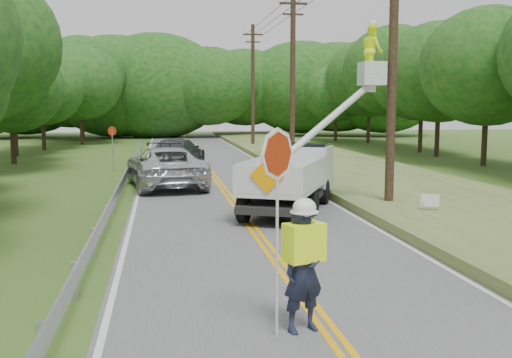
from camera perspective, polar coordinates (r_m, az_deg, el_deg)
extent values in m
plane|color=#3E5820|center=(10.63, 5.21, -12.07)|extent=(140.00, 140.00, 0.00)
cube|color=#515153|center=(24.10, -2.99, -1.19)|extent=(7.20, 96.00, 0.02)
cube|color=#F2A909|center=(24.09, -3.23, -1.16)|extent=(0.12, 96.00, 0.00)
cube|color=#F2A909|center=(24.11, -2.76, -1.15)|extent=(0.12, 96.00, 0.00)
cube|color=silver|center=(23.99, -11.22, -1.32)|extent=(0.12, 96.00, 0.00)
cube|color=silver|center=(24.70, 4.99, -0.97)|extent=(0.12, 96.00, 0.00)
cube|color=#A5A7AE|center=(8.48, -19.90, -15.02)|extent=(0.12, 0.14, 0.70)
cube|color=#A5A7AE|center=(11.28, -17.04, -9.35)|extent=(0.12, 0.14, 0.70)
cube|color=#A5A7AE|center=(14.16, -15.37, -5.94)|extent=(0.12, 0.14, 0.70)
cube|color=#A5A7AE|center=(17.09, -14.28, -3.69)|extent=(0.12, 0.14, 0.70)
cube|color=#A5A7AE|center=(20.03, -13.52, -2.09)|extent=(0.12, 0.14, 0.70)
cube|color=#A5A7AE|center=(22.99, -12.95, -0.91)|extent=(0.12, 0.14, 0.70)
cube|color=#A5A7AE|center=(25.96, -12.51, 0.00)|extent=(0.12, 0.14, 0.70)
cube|color=#A5A7AE|center=(28.94, -12.16, 0.73)|extent=(0.12, 0.14, 0.70)
cube|color=#A5A7AE|center=(31.92, -11.88, 1.32)|extent=(0.12, 0.14, 0.70)
cube|color=#A5A7AE|center=(34.90, -11.64, 1.81)|extent=(0.12, 0.14, 0.70)
cube|color=#A5A7AE|center=(37.88, -11.44, 2.22)|extent=(0.12, 0.14, 0.70)
cube|color=#A5A7AE|center=(40.87, -11.28, 2.57)|extent=(0.12, 0.14, 0.70)
cube|color=#A5A7AE|center=(43.86, -11.13, 2.88)|extent=(0.12, 0.14, 0.70)
cube|color=#A5A7AE|center=(46.85, -11.00, 3.14)|extent=(0.12, 0.14, 0.70)
cube|color=#A5A7AE|center=(24.93, -12.43, 0.30)|extent=(0.05, 48.00, 0.34)
cylinder|color=black|center=(20.23, 13.01, 11.23)|extent=(0.30, 0.30, 10.00)
cylinder|color=black|center=(34.58, 3.54, 9.61)|extent=(0.30, 0.30, 10.00)
cube|color=black|center=(35.02, 3.59, 16.49)|extent=(1.60, 0.12, 0.12)
cube|color=black|center=(34.92, 3.59, 15.52)|extent=(1.20, 0.10, 0.10)
cylinder|color=black|center=(49.32, -0.30, 8.87)|extent=(0.30, 0.30, 10.00)
cube|color=black|center=(49.63, -0.30, 13.72)|extent=(1.60, 0.12, 0.12)
cube|color=black|center=(49.56, -0.30, 13.03)|extent=(1.20, 0.10, 0.10)
cube|color=#4D642D|center=(25.81, 12.88, -0.50)|extent=(7.00, 96.00, 0.30)
cylinder|color=#332319|center=(38.06, -22.32, 3.33)|extent=(0.32, 0.32, 2.66)
ellipsoid|color=#113F16|center=(38.01, -22.55, 8.21)|extent=(6.20, 6.20, 5.45)
cylinder|color=#332319|center=(43.79, -22.12, 3.86)|extent=(0.32, 0.32, 2.80)
ellipsoid|color=#113F16|center=(43.76, -22.33, 8.33)|extent=(6.53, 6.53, 5.75)
cylinder|color=#332319|center=(49.10, -19.74, 4.25)|extent=(0.32, 0.32, 2.78)
ellipsoid|color=#113F16|center=(49.07, -19.91, 8.22)|extent=(6.49, 6.49, 5.71)
cylinder|color=#332319|center=(54.90, -16.41, 4.83)|extent=(0.32, 0.32, 3.15)
ellipsoid|color=#113F16|center=(54.90, -16.55, 8.85)|extent=(7.36, 7.36, 6.48)
cylinder|color=#332319|center=(61.03, -16.31, 5.30)|extent=(0.32, 0.32, 3.72)
ellipsoid|color=#113F16|center=(61.08, -16.46, 9.57)|extent=(8.68, 8.68, 7.64)
cylinder|color=#332319|center=(36.56, 21.11, 3.75)|extent=(0.32, 0.32, 3.29)
ellipsoid|color=#113F16|center=(36.58, 21.40, 10.04)|extent=(7.67, 7.67, 6.75)
cylinder|color=#332319|center=(42.30, 17.03, 4.32)|extent=(0.32, 0.32, 3.31)
ellipsoid|color=#113F16|center=(42.32, 17.23, 9.79)|extent=(7.71, 7.71, 6.79)
cylinder|color=#332319|center=(45.55, 15.53, 4.57)|extent=(0.32, 0.32, 3.35)
ellipsoid|color=#113F16|center=(45.57, 15.71, 9.71)|extent=(7.81, 7.81, 6.87)
cylinder|color=#332319|center=(50.28, 13.04, 5.02)|extent=(0.32, 0.32, 3.63)
ellipsoid|color=#113F16|center=(50.33, 13.18, 10.07)|extent=(8.47, 8.47, 7.45)
cylinder|color=#332319|center=(56.01, 10.75, 5.19)|extent=(0.32, 0.32, 3.46)
ellipsoid|color=#113F16|center=(56.04, 10.86, 9.52)|extent=(8.08, 8.08, 7.11)
cylinder|color=#332319|center=(58.14, 7.65, 4.93)|extent=(0.32, 0.32, 2.67)
ellipsoid|color=#113F16|center=(58.11, 7.71, 8.15)|extent=(6.23, 6.23, 5.48)
ellipsoid|color=#113F16|center=(69.23, -21.40, 8.29)|extent=(13.90, 10.42, 10.42)
ellipsoid|color=#113F16|center=(67.72, -17.43, 8.49)|extent=(11.89, 8.92, 8.92)
ellipsoid|color=#113F16|center=(66.34, -13.37, 8.66)|extent=(14.58, 10.93, 10.93)
ellipsoid|color=#113F16|center=(65.90, -9.58, 8.77)|extent=(15.31, 11.49, 11.49)
ellipsoid|color=#113F16|center=(64.34, -4.68, 8.88)|extent=(11.16, 8.37, 8.37)
ellipsoid|color=#113F16|center=(68.22, -1.00, 8.80)|extent=(11.61, 8.70, 8.70)
ellipsoid|color=#113F16|center=(68.63, 4.50, 8.77)|extent=(13.98, 10.48, 10.48)
ellipsoid|color=#113F16|center=(68.79, 7.89, 8.72)|extent=(13.49, 10.11, 10.11)
ellipsoid|color=#113F16|center=(68.41, 12.20, 8.64)|extent=(13.68, 10.26, 10.26)
imported|color=#191E33|center=(9.18, 4.61, -8.73)|extent=(0.82, 0.68, 1.93)
cube|color=#DFFF15|center=(9.07, 4.64, -6.07)|extent=(0.68, 0.54, 0.58)
ellipsoid|color=white|center=(8.97, 4.68, -2.74)|extent=(0.36, 0.36, 0.29)
cylinder|color=#B7B7B7|center=(8.89, 2.03, -6.68)|extent=(0.04, 0.04, 2.70)
cylinder|color=#9B270B|center=(8.66, 2.08, 2.43)|extent=(0.59, 0.55, 0.77)
cylinder|color=black|center=(17.63, -1.20, -2.83)|extent=(0.60, 0.88, 0.85)
cylinder|color=black|center=(17.20, 4.45, -3.10)|extent=(0.60, 0.88, 0.85)
cylinder|color=black|center=(19.30, 0.33, -1.96)|extent=(0.60, 0.88, 0.85)
cylinder|color=black|center=(18.91, 5.50, -2.18)|extent=(0.60, 0.88, 0.85)
cylinder|color=black|center=(21.42, 1.90, -1.06)|extent=(0.60, 0.88, 0.85)
cylinder|color=black|center=(21.07, 6.58, -1.24)|extent=(0.60, 0.88, 0.85)
cube|color=black|center=(19.33, 3.07, -1.77)|extent=(4.06, 5.91, 0.22)
cube|color=silver|center=(18.67, 2.66, -0.71)|extent=(3.55, 4.54, 0.19)
cube|color=silver|center=(18.87, -0.29, 0.73)|extent=(1.75, 3.71, 0.80)
cube|color=silver|center=(18.42, 5.69, 0.54)|extent=(1.75, 3.71, 0.80)
cube|color=silver|center=(16.68, 1.09, -0.11)|extent=(1.87, 0.90, 0.80)
cube|color=silver|center=(21.56, 4.48, 1.04)|extent=(2.51, 2.36, 1.59)
cube|color=black|center=(21.68, 4.58, 2.59)|extent=(2.09, 1.78, 0.66)
cube|color=silver|center=(17.68, 1.95, 0.30)|extent=(1.06, 1.06, 0.71)
cube|color=silver|center=(19.95, 11.08, 9.91)|extent=(0.75, 0.75, 0.75)
imported|color=#DFFF15|center=(20.00, 11.13, 12.06)|extent=(0.62, 0.80, 1.65)
cube|color=#FF9800|center=(16.60, 1.04, 0.32)|extent=(0.92, 0.46, 1.00)
imported|color=silver|center=(25.54, -8.69, 1.17)|extent=(3.68, 6.50, 1.71)
imported|color=#32373A|center=(33.80, -7.54, 2.53)|extent=(3.68, 5.93, 1.60)
cylinder|color=#A5A7AE|center=(32.23, -13.62, 2.70)|extent=(0.06, 0.06, 2.23)
cylinder|color=#9B270B|center=(32.17, -13.67, 4.50)|extent=(0.45, 0.28, 0.51)
cube|color=white|center=(18.83, 16.38, -1.99)|extent=(0.52, 0.23, 0.38)
cylinder|color=#A5A7AE|center=(18.79, 15.74, -3.00)|extent=(0.02, 0.02, 0.55)
cylinder|color=#A5A7AE|center=(18.98, 16.94, -2.95)|extent=(0.02, 0.02, 0.55)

